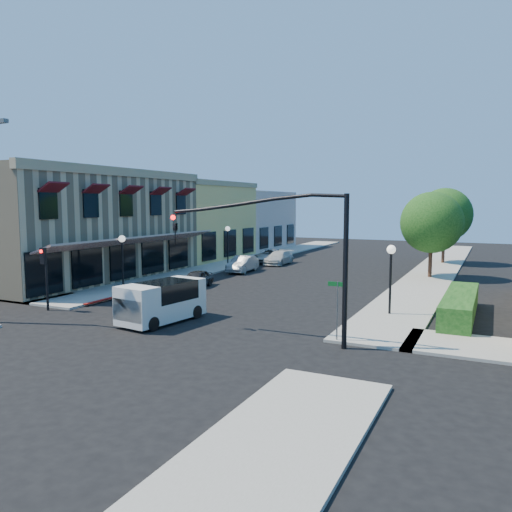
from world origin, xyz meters
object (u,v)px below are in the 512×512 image
at_px(street_tree_b, 445,215).
at_px(lamppost_left_near, 122,248).
at_px(street_tree_a, 432,223).
at_px(lamppost_left_far, 228,236).
at_px(secondary_signal, 45,267).
at_px(white_van, 161,299).
at_px(parked_car_d, 269,256).
at_px(lamppost_right_far, 430,240).
at_px(parked_car_c, 279,258).
at_px(street_name_sign, 337,301).
at_px(parked_car_a, 196,279).
at_px(signal_mast_arm, 293,242).
at_px(parked_car_b, 243,264).
at_px(lamppost_right_near, 391,262).

bearing_deg(street_tree_b, lamppost_left_near, -125.79).
height_order(street_tree_a, lamppost_left_far, street_tree_a).
height_order(street_tree_a, secondary_signal, street_tree_a).
xyz_separation_m(lamppost_left_far, white_van, (7.49, -20.05, -1.63)).
bearing_deg(parked_car_d, lamppost_right_far, -12.29).
height_order(street_tree_a, parked_car_c, street_tree_a).
bearing_deg(street_tree_b, lamppost_right_far, -92.15).
distance_m(street_name_sign, lamppost_left_near, 17.05).
distance_m(street_tree_a, parked_car_a, 17.90).
xyz_separation_m(street_name_sign, lamppost_right_far, (1.00, 21.80, 1.04)).
xyz_separation_m(signal_mast_arm, lamppost_left_near, (-14.36, 6.50, -1.35)).
bearing_deg(street_name_sign, white_van, -178.35).
height_order(parked_car_b, parked_car_d, parked_car_b).
bearing_deg(parked_car_b, parked_car_d, 90.85).
bearing_deg(street_tree_a, white_van, -116.07).
xyz_separation_m(street_tree_a, street_name_sign, (-1.30, -19.80, -2.50)).
relative_size(secondary_signal, street_name_sign, 1.33).
height_order(secondary_signal, street_name_sign, secondary_signal).
relative_size(signal_mast_arm, white_van, 1.77).
bearing_deg(parked_car_c, lamppost_left_far, -141.82).
height_order(street_name_sign, parked_car_d, street_name_sign).
height_order(signal_mast_arm, secondary_signal, signal_mast_arm).
bearing_deg(lamppost_right_far, secondary_signal, -126.14).
distance_m(lamppost_right_far, parked_car_b, 14.97).
bearing_deg(parked_car_a, white_van, -74.81).
height_order(signal_mast_arm, street_name_sign, signal_mast_arm).
distance_m(street_tree_a, lamppost_left_far, 17.36).
xyz_separation_m(lamppost_right_near, parked_car_b, (-13.96, 11.00, -2.07)).
relative_size(lamppost_left_near, white_van, 0.79).
bearing_deg(street_tree_b, signal_mast_arm, -95.51).
height_order(street_tree_a, lamppost_right_near, street_tree_a).
bearing_deg(street_tree_b, street_tree_a, -90.00).
distance_m(white_van, parked_car_a, 9.77).
relative_size(lamppost_right_near, lamppost_right_far, 1.00).
bearing_deg(parked_car_b, lamppost_left_near, -110.60).
distance_m(street_name_sign, lamppost_left_far, 25.48).
bearing_deg(white_van, street_tree_b, 71.92).
height_order(secondary_signal, parked_car_c, secondary_signal).
distance_m(street_name_sign, lamppost_right_far, 21.85).
bearing_deg(parked_car_d, secondary_signal, -98.73).
relative_size(parked_car_a, parked_car_d, 0.74).
bearing_deg(parked_car_a, street_name_sign, -43.09).
bearing_deg(parked_car_a, lamppost_left_near, -149.18).
bearing_deg(lamppost_right_near, lamppost_left_far, 140.53).
xyz_separation_m(signal_mast_arm, white_van, (-6.86, 0.46, -2.98)).
height_order(street_name_sign, parked_car_b, street_name_sign).
height_order(lamppost_left_far, lamppost_right_near, same).
height_order(street_tree_b, white_van, street_tree_b).
xyz_separation_m(white_van, parked_car_c, (-3.79, 23.05, -0.50)).
bearing_deg(white_van, parked_car_d, 102.19).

